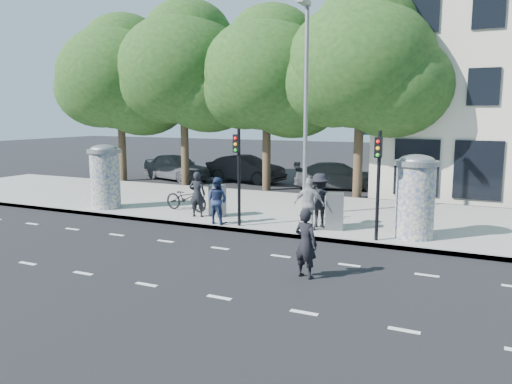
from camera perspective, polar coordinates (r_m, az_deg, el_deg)
The scene contains 25 objects.
ground at distance 14.14m, azimuth -6.92°, elevation -7.78°, with size 120.00×120.00×0.00m, color black.
sidewalk at distance 20.67m, azimuth 4.19°, elevation -2.18°, with size 40.00×8.00×0.15m, color gray.
curb at distance 17.12m, azimuth -0.59°, elevation -4.49°, with size 40.00×0.10×0.16m, color slate.
lane_dash_near at distance 12.43m, azimuth -12.40°, elevation -10.30°, with size 32.00×0.12×0.01m, color silver.
lane_dash_far at distance 15.29m, azimuth -4.12°, elevation -6.44°, with size 32.00×0.12×0.01m, color silver.
ad_column_left at distance 21.67m, azimuth -16.87°, elevation 1.89°, with size 1.36×1.36×2.65m.
ad_column_right at distance 16.46m, azimuth 17.75°, elevation -0.28°, with size 1.36×1.36×2.65m.
traffic_pole_near at distance 17.24m, azimuth -2.05°, elevation 2.86°, with size 0.22×0.31×3.40m.
traffic_pole_far at distance 15.64m, azimuth 13.79°, elevation 1.99°, with size 0.22×0.31×3.40m.
street_lamp at distance 19.21m, azimuth 5.67°, elevation 11.11°, with size 0.25×0.93×8.00m.
tree_far_left at distance 31.43m, azimuth -15.35°, elevation 12.52°, with size 7.20×7.20×9.26m.
tree_mid_left at distance 28.76m, azimuth -8.33°, elevation 13.72°, with size 7.20×7.20×9.57m.
tree_near_left at distance 26.50m, azimuth 1.24°, elevation 13.29°, with size 6.80×6.80×8.97m.
tree_center at distance 24.53m, azimuth 11.91°, elevation 14.04°, with size 7.00×7.00×9.30m.
ped_b at distance 19.11m, azimuth -6.73°, elevation -0.26°, with size 0.63×0.42×1.74m, color black.
ped_c at distance 17.88m, azimuth -4.47°, elevation -0.96°, with size 0.82×0.64×1.68m, color navy.
ped_d at distance 17.41m, azimuth 7.26°, elevation -0.94°, with size 1.21×0.70×1.88m, color black.
ped_e at distance 16.87m, azimuth 6.10°, elevation -1.40°, with size 1.04×0.59×1.78m, color #9E9DA0.
man_road at distance 12.48m, azimuth 5.71°, elevation -5.86°, with size 0.64×0.42×1.75m, color black.
bicycle at distance 20.39m, azimuth -7.99°, elevation -0.68°, with size 2.01×0.70×1.06m, color black.
cabinet_left at distance 19.19m, azimuth -4.44°, elevation -0.97°, with size 0.58×0.42×1.22m, color slate.
cabinet_right at distance 17.13m, azimuth 8.96°, elevation -2.21°, with size 0.60×0.43×1.25m, color slate.
car_left at distance 31.13m, azimuth -9.10°, elevation 2.86°, with size 4.81×1.94×1.64m, color #57585E.
car_mid at distance 29.83m, azimuth -1.22°, elevation 2.66°, with size 4.80×1.67×1.58m, color black.
car_right at distance 27.42m, azimuth 9.49°, elevation 1.82°, with size 4.93×2.00×1.43m, color #4F5256.
Camera 1 is at (7.26, -11.44, 4.05)m, focal length 35.00 mm.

